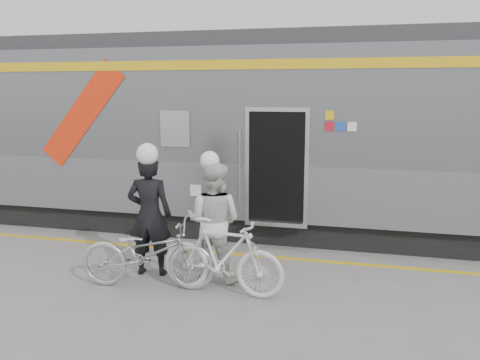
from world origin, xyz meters
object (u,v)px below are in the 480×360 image
(man, at_px, (150,215))
(bicycle_left, at_px, (148,253))
(woman, at_px, (214,221))
(bicycle_right, at_px, (222,257))

(man, distance_m, bicycle_left, 0.74)
(woman, bearing_deg, man, 7.69)
(man, xyz_separation_m, bicycle_left, (0.20, -0.55, -0.45))
(bicycle_left, distance_m, bicycle_right, 1.17)
(woman, bearing_deg, bicycle_right, 123.95)
(bicycle_left, xyz_separation_m, bicycle_right, (1.17, 0.04, 0.03))
(man, distance_m, bicycle_right, 1.52)
(woman, height_order, bicycle_right, woman)
(woman, bearing_deg, bicycle_left, 39.57)
(bicycle_right, bearing_deg, man, 75.12)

